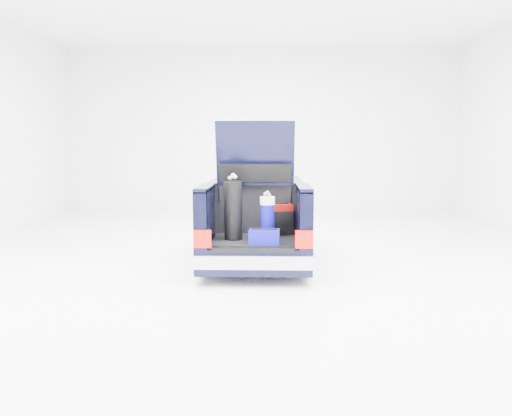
{
  "coord_description": "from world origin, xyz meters",
  "views": [
    {
      "loc": [
        0.24,
        -9.89,
        2.11
      ],
      "look_at": [
        0.0,
        -0.5,
        0.97
      ],
      "focal_mm": 38.0,
      "sensor_mm": 36.0,
      "label": 1
    }
  ],
  "objects_px": {
    "car": "(257,220)",
    "blue_golf_bag": "(267,218)",
    "blue_duffel": "(264,237)",
    "black_golf_bag": "(233,210)",
    "red_suitcase": "(282,220)"
  },
  "relations": [
    {
      "from": "red_suitcase",
      "to": "blue_duffel",
      "type": "xyz_separation_m",
      "value": [
        -0.28,
        -0.81,
        -0.15
      ]
    },
    {
      "from": "blue_golf_bag",
      "to": "red_suitcase",
      "type": "bearing_deg",
      "value": 78.27
    },
    {
      "from": "car",
      "to": "red_suitcase",
      "type": "bearing_deg",
      "value": -69.8
    },
    {
      "from": "blue_golf_bag",
      "to": "blue_duffel",
      "type": "xyz_separation_m",
      "value": [
        -0.05,
        -0.35,
        -0.24
      ]
    },
    {
      "from": "blue_duffel",
      "to": "red_suitcase",
      "type": "bearing_deg",
      "value": 73.05
    },
    {
      "from": "black_golf_bag",
      "to": "blue_duffel",
      "type": "relative_size",
      "value": 2.21
    },
    {
      "from": "black_golf_bag",
      "to": "blue_duffel",
      "type": "bearing_deg",
      "value": -33.64
    },
    {
      "from": "red_suitcase",
      "to": "blue_golf_bag",
      "type": "relative_size",
      "value": 0.71
    },
    {
      "from": "car",
      "to": "blue_golf_bag",
      "type": "distance_m",
      "value": 1.69
    },
    {
      "from": "red_suitcase",
      "to": "black_golf_bag",
      "type": "relative_size",
      "value": 0.53
    },
    {
      "from": "black_golf_bag",
      "to": "blue_duffel",
      "type": "distance_m",
      "value": 0.7
    },
    {
      "from": "car",
      "to": "blue_duffel",
      "type": "relative_size",
      "value": 9.96
    },
    {
      "from": "car",
      "to": "black_golf_bag",
      "type": "distance_m",
      "value": 1.74
    },
    {
      "from": "red_suitcase",
      "to": "black_golf_bag",
      "type": "distance_m",
      "value": 0.92
    },
    {
      "from": "car",
      "to": "red_suitcase",
      "type": "xyz_separation_m",
      "value": [
        0.44,
        -1.19,
        0.18
      ]
    }
  ]
}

